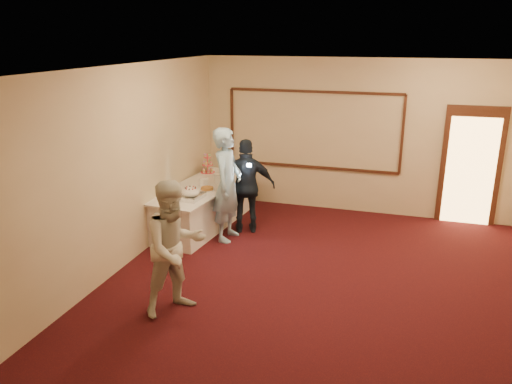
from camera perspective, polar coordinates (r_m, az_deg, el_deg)
floor at (r=7.12m, az=7.15°, el=-11.14°), size 7.00×7.00×0.00m
room_walls at (r=6.40m, az=7.83°, el=4.97°), size 6.04×7.04×3.02m
wall_molding at (r=9.97m, az=6.55°, el=7.05°), size 3.45×0.04×1.55m
doorway at (r=9.97m, az=23.32°, el=2.65°), size 1.05×0.07×2.20m
buffet_table at (r=9.24m, az=-6.10°, el=-1.58°), size 1.26×2.66×0.77m
pavlova_tray at (r=8.42m, az=-7.47°, el=-0.22°), size 0.39×0.54×0.19m
cupcake_stand at (r=9.97m, az=-5.55°, el=3.06°), size 0.28×0.28×0.42m
plate_stack_a at (r=9.11m, az=-6.03°, el=1.14°), size 0.17×0.17×0.14m
plate_stack_b at (r=9.30m, az=-4.24°, el=1.63°), size 0.21×0.21×0.17m
tart at (r=8.86m, az=-5.60°, el=0.37°), size 0.26×0.26×0.05m
man at (r=8.44m, az=-3.28°, el=0.83°), size 0.48×0.72×1.95m
woman at (r=6.32m, az=-9.22°, el=-6.32°), size 1.03×1.07×1.74m
guest at (r=8.78m, az=-1.04°, el=0.64°), size 1.07×0.73×1.69m
camera_flash at (r=8.44m, az=-0.79°, el=3.08°), size 0.07×0.04×0.05m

